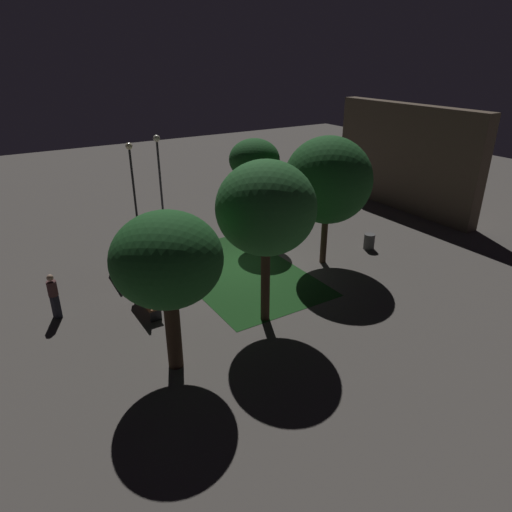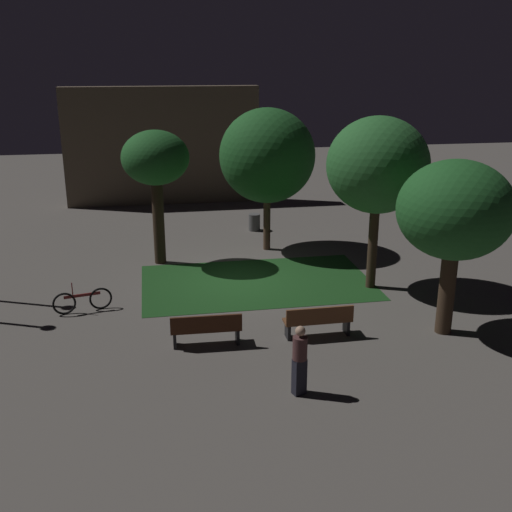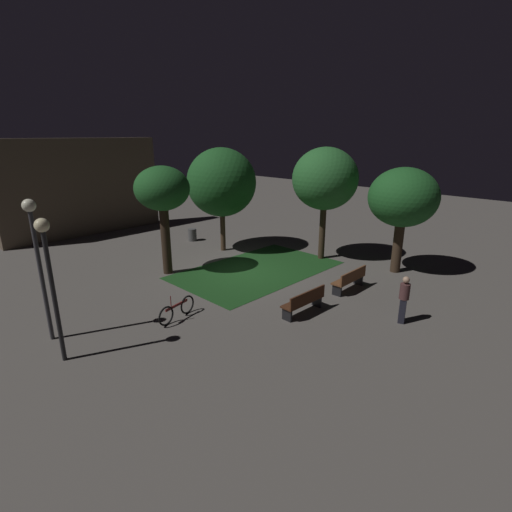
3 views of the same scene
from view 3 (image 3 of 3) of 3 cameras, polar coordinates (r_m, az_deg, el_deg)
The scene contains 14 objects.
ground_plane at distance 17.39m, azimuth -1.72°, elevation -2.41°, with size 60.00×60.00×0.00m, color #56514C.
grass_lawn at distance 17.66m, azimuth 0.16°, elevation -2.07°, with size 7.43×4.55×0.01m, color #194219.
bench_lawn_edge at distance 13.42m, azimuth 7.16°, elevation -6.62°, with size 1.81×0.53×0.88m.
bench_front_left at distance 15.70m, azimuth 13.72°, elevation -3.32°, with size 1.80×0.50×0.88m.
tree_lawn_side at distance 20.02m, azimuth -5.11°, elevation 10.73°, with size 3.52×3.52×5.32m.
tree_tall_center at distance 16.89m, azimuth -13.68°, elevation 9.32°, with size 2.32×2.32×4.70m.
tree_back_left at distance 17.81m, azimuth 20.90°, elevation 7.96°, with size 2.94×2.94×4.63m.
tree_right_canopy at distance 18.79m, azimuth 10.16°, elevation 11.08°, with size 3.10×3.10×5.39m.
lamp_post_plaza_east at distance 11.16m, azimuth -28.27°, elevation -1.23°, with size 0.36×0.36×3.99m.
lamp_post_path_center at distance 12.50m, azimuth -29.70°, elevation 1.23°, with size 0.36×0.36×4.27m.
trash_bin at distance 22.71m, azimuth -9.38°, elevation 3.12°, with size 0.48×0.48×0.71m, color #4C4C4C.
bicycle at distance 13.28m, azimuth -11.59°, elevation -7.78°, with size 1.66×0.43×0.93m.
pedestrian at distance 13.49m, azimuth 20.99°, elevation -5.88°, with size 0.33×0.32×1.61m.
building_wall_backdrop at distance 25.69m, azimuth -24.20°, elevation 9.19°, with size 9.51×0.80×5.72m, color brown.
Camera 3 is at (-11.30, -11.79, 5.97)m, focal length 27.10 mm.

